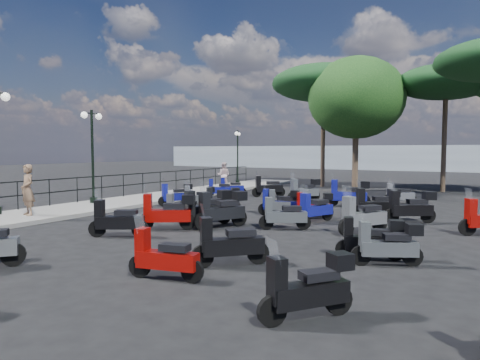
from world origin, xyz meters
The scene contains 38 objects.
ground centered at (0.00, 0.00, 0.00)m, with size 120.00×120.00×0.00m, color black.
sidewalk centered at (-6.50, 3.00, 0.07)m, with size 3.00×30.00×0.15m, color slate.
railing centered at (-7.80, 2.80, 0.90)m, with size 0.04×26.04×1.10m.
lamp_post_1 centered at (-7.10, 1.03, 2.43)m, with size 0.42×1.17×4.01m.
lamp_post_2 centered at (-7.22, 13.59, 2.22)m, with size 0.53×1.02×3.63m.
woman centered at (-6.21, -2.62, 1.05)m, with size 0.65×0.43×1.79m, color brown.
pedestrian_far centered at (-6.02, 9.90, 0.93)m, with size 0.76×0.59×1.57m, color #C0A3A7.
scooter_1 centered at (-1.19, -3.28, 0.46)m, with size 1.52×0.96×1.34m.
scooter_2 centered at (-1.36, -0.12, 0.41)m, with size 1.41×0.74×1.19m.
scooter_3 centered at (-4.09, 2.95, 0.47)m, with size 1.00×1.37×1.25m.
scooter_4 centered at (-2.80, 2.84, 0.45)m, with size 1.33×0.91×1.18m.
scooter_5 centered at (-4.13, 7.65, 0.43)m, with size 1.32×0.99×1.23m.
scooter_8 centered at (-0.70, -1.72, 0.53)m, with size 1.54×1.17×1.42m.
scooter_9 centered at (0.54, -0.58, 0.56)m, with size 1.08×1.70×1.48m.
scooter_10 centered at (-1.39, 2.46, 0.46)m, with size 1.21×1.18×1.23m.
scooter_11 centered at (-2.16, 8.08, 0.49)m, with size 1.43×1.22×1.41m.
scooter_13 centered at (3.06, -4.23, 0.46)m, with size 1.27×1.26×1.34m.
scooter_14 centered at (2.35, 0.10, 0.44)m, with size 1.42×0.94×1.27m.
scooter_15 centered at (1.23, 2.63, 0.43)m, with size 1.44×0.83×1.24m.
scooter_16 centered at (1.06, 2.61, 0.48)m, with size 1.54×0.73×1.26m.
scooter_17 centered at (0.20, 7.23, 0.52)m, with size 1.18×1.49×1.38m.
scooter_18 centered at (2.50, -5.66, 0.42)m, with size 1.52×0.58×1.22m.
scooter_19 centered at (5.50, -2.20, 0.45)m, with size 1.45×0.72×1.19m.
scooter_20 centered at (5.93, -2.55, 0.45)m, with size 1.38×0.85×1.19m.
scooter_21 centered at (2.34, 2.69, 0.45)m, with size 1.34×0.90×1.18m.
scooter_22 centered at (2.71, 1.86, 0.45)m, with size 0.82×1.53×1.29m.
scooter_23 centered at (2.60, 6.30, 0.56)m, with size 1.85×0.72×1.48m.
scooter_24 centered at (5.53, -6.10, 0.46)m, with size 1.06×1.31×1.22m.
scooter_26 centered at (4.60, 0.63, 0.50)m, with size 1.09×1.57×1.43m.
scooter_27 centered at (4.34, 3.59, 0.53)m, with size 1.54×1.13×1.40m.
scooter_29 centered at (4.26, 8.47, 0.41)m, with size 1.37×0.81×1.19m.
scooter_30 centered at (-4.13, 6.53, 0.43)m, with size 1.32×0.99×1.23m.
scooter_31 centered at (5.52, 3.29, 0.53)m, with size 1.54×1.13×1.40m.
scooter_32 centered at (-0.11, -0.45, 0.56)m, with size 1.08×1.70×1.48m.
broadleaf_tree centered at (0.70, 14.23, 5.56)m, with size 5.78×5.78×8.03m.
pine_0 centered at (5.45, 15.67, 6.31)m, with size 5.72×5.72×7.33m.
pine_2 centered at (-1.85, 15.65, 6.81)m, with size 6.85×6.85×8.03m.
distant_hills centered at (0.00, 45.00, 1.50)m, with size 70.00×8.00×3.00m, color gray.
Camera 1 is at (7.69, -11.74, 2.43)m, focal length 32.00 mm.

